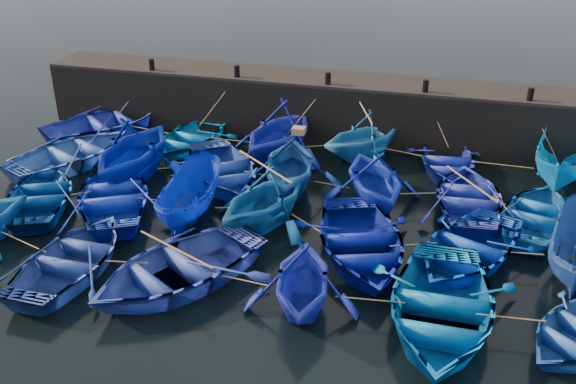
% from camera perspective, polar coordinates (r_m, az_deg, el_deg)
% --- Properties ---
extents(ground, '(120.00, 120.00, 0.00)m').
position_cam_1_polar(ground, '(19.78, -2.42, -5.87)').
color(ground, black).
rests_on(ground, ground).
extents(quay_wall, '(26.00, 2.50, 2.50)m').
position_cam_1_polar(quay_wall, '(28.44, 3.86, 7.44)').
color(quay_wall, black).
rests_on(quay_wall, ground).
extents(quay_top, '(26.00, 2.50, 0.12)m').
position_cam_1_polar(quay_top, '(28.03, 3.94, 9.97)').
color(quay_top, black).
rests_on(quay_top, quay_wall).
extents(bollard_0, '(0.24, 0.24, 0.50)m').
position_cam_1_polar(bollard_0, '(29.66, -12.02, 11.03)').
color(bollard_0, black).
rests_on(bollard_0, quay_top).
extents(bollard_1, '(0.24, 0.24, 0.50)m').
position_cam_1_polar(bollard_1, '(28.12, -4.57, 10.66)').
color(bollard_1, black).
rests_on(bollard_1, quay_top).
extents(bollard_2, '(0.24, 0.24, 0.50)m').
position_cam_1_polar(bollard_2, '(27.09, 3.57, 10.06)').
color(bollard_2, black).
rests_on(bollard_2, quay_top).
extents(bollard_3, '(0.24, 0.24, 0.50)m').
position_cam_1_polar(bollard_3, '(26.63, 12.14, 9.21)').
color(bollard_3, black).
rests_on(bollard_3, quay_top).
extents(bollard_4, '(0.24, 0.24, 0.50)m').
position_cam_1_polar(bollard_4, '(26.76, 20.76, 8.15)').
color(bollard_4, black).
rests_on(bollard_4, quay_top).
extents(boat_0, '(6.51, 6.79, 1.15)m').
position_cam_1_polar(boat_0, '(29.78, -15.88, 5.98)').
color(boat_0, '#1D2AA7').
rests_on(boat_0, ground).
extents(boat_1, '(3.82, 4.82, 0.90)m').
position_cam_1_polar(boat_1, '(27.61, -8.80, 4.79)').
color(boat_1, '#0664B9').
rests_on(boat_1, ground).
extents(boat_2, '(5.05, 5.52, 2.46)m').
position_cam_1_polar(boat_2, '(26.01, -0.77, 5.55)').
color(boat_2, '#121E94').
rests_on(boat_2, ground).
extents(boat_3, '(5.07, 5.10, 2.04)m').
position_cam_1_polar(boat_3, '(26.19, 6.71, 5.02)').
color(boat_3, '#1F6AB5').
rests_on(boat_3, ground).
extents(boat_4, '(3.67, 4.78, 0.92)m').
position_cam_1_polar(boat_4, '(25.80, 13.95, 2.69)').
color(boat_4, navy).
rests_on(boat_4, ground).
extents(boat_5, '(2.64, 5.09, 1.87)m').
position_cam_1_polar(boat_5, '(25.91, 23.12, 2.50)').
color(boat_5, blue).
rests_on(boat_5, ground).
extents(boat_6, '(5.71, 6.44, 1.10)m').
position_cam_1_polar(boat_6, '(26.97, -18.68, 3.33)').
color(boat_6, blue).
rests_on(boat_6, ground).
extents(boat_7, '(4.37, 5.03, 2.58)m').
position_cam_1_polar(boat_7, '(24.79, -13.57, 3.82)').
color(boat_7, '#001991').
rests_on(boat_7, ground).
extents(boat_8, '(6.01, 6.38, 1.08)m').
position_cam_1_polar(boat_8, '(24.33, -5.89, 2.07)').
color(boat_8, '#1F3C9F').
rests_on(boat_8, ground).
extents(boat_9, '(4.58, 5.07, 2.33)m').
position_cam_1_polar(boat_9, '(23.15, 0.22, 2.59)').
color(boat_9, navy).
rests_on(boat_9, ground).
extents(boat_10, '(4.96, 5.23, 2.17)m').
position_cam_1_polar(boat_10, '(22.49, 7.75, 1.33)').
color(boat_10, '#0D23AD').
rests_on(boat_10, ground).
extents(boat_11, '(3.85, 5.09, 1.00)m').
position_cam_1_polar(boat_11, '(23.07, 15.82, -0.44)').
color(boat_11, '#1F2FA1').
rests_on(boat_11, ground).
extents(boat_12, '(4.23, 5.13, 0.93)m').
position_cam_1_polar(boat_12, '(22.77, 21.33, -1.81)').
color(boat_12, '#0E53A0').
rests_on(boat_12, ground).
extents(boat_13, '(4.92, 5.58, 0.96)m').
position_cam_1_polar(boat_13, '(24.01, -21.05, -0.21)').
color(boat_13, navy).
rests_on(boat_13, ground).
extents(boat_14, '(5.75, 6.33, 1.08)m').
position_cam_1_polar(boat_14, '(23.06, -15.18, -0.25)').
color(boat_14, '#102AB6').
rests_on(boat_14, ground).
extents(boat_15, '(1.89, 4.37, 1.65)m').
position_cam_1_polar(boat_15, '(21.72, -8.76, -0.47)').
color(boat_15, '#0620A7').
rests_on(boat_15, ground).
extents(boat_16, '(4.86, 5.15, 2.15)m').
position_cam_1_polar(boat_16, '(20.98, -2.05, -0.41)').
color(boat_16, '#0D538E').
rests_on(boat_16, ground).
extents(boat_17, '(5.43, 6.37, 1.12)m').
position_cam_1_polar(boat_17, '(19.61, 6.43, -4.42)').
color(boat_17, '#04107F').
rests_on(boat_17, ground).
extents(boat_18, '(5.26, 5.99, 1.03)m').
position_cam_1_polar(boat_18, '(20.00, 15.64, -4.81)').
color(boat_18, '#0631A9').
rests_on(boat_18, ground).
extents(boat_21, '(3.53, 4.86, 0.99)m').
position_cam_1_polar(boat_21, '(19.87, -18.59, -5.57)').
color(boat_21, navy).
rests_on(boat_21, ground).
extents(boat_22, '(6.27, 6.77, 1.14)m').
position_cam_1_polar(boat_22, '(18.58, -9.83, -6.58)').
color(boat_22, '#263D91').
rests_on(boat_22, ground).
extents(boat_23, '(3.75, 4.16, 1.92)m').
position_cam_1_polar(boat_23, '(17.16, 1.28, -7.69)').
color(boat_23, '#1623A6').
rests_on(boat_23, ground).
extents(boat_24, '(4.11, 5.74, 1.19)m').
position_cam_1_polar(boat_24, '(17.21, 13.37, -9.91)').
color(boat_24, '#02559B').
rests_on(boat_24, ground).
extents(wooden_crate, '(0.45, 0.39, 0.24)m').
position_cam_1_polar(wooden_crate, '(22.58, 0.96, 5.48)').
color(wooden_crate, olive).
rests_on(wooden_crate, boat_9).
extents(mooring_ropes, '(19.00, 11.70, 2.10)m').
position_cam_1_polar(mooring_ropes, '(23.67, 0.82, 2.39)').
color(mooring_ropes, tan).
rests_on(mooring_ropes, ground).
extents(loose_oars, '(10.22, 12.27, 1.21)m').
position_cam_1_polar(loose_oars, '(21.50, 3.63, 1.84)').
color(loose_oars, '#99724C').
rests_on(loose_oars, ground).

